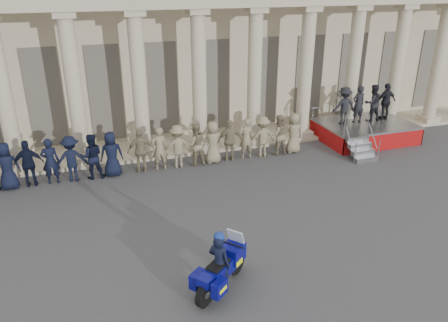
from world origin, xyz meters
TOP-DOWN VIEW (x-y plane):
  - ground at (0.00, 0.00)m, footprint 90.00×90.00m
  - building at (-0.00, 14.74)m, footprint 40.00×12.50m
  - officer_rank at (-2.94, 6.53)m, footprint 17.45×0.70m
  - reviewing_stand at (9.26, 6.92)m, footprint 4.38×4.17m
  - motorcycle at (-0.80, -1.52)m, footprint 1.80×1.61m
  - rider at (-0.89, -1.60)m, footprint 0.69×0.72m

SIDE VIEW (x-z plane):
  - ground at x=0.00m, z-range 0.00..0.00m
  - motorcycle at x=-0.80m, z-range -0.09..1.30m
  - rider at x=-0.89m, z-range 0.00..1.75m
  - officer_rank at x=-2.94m, z-range 0.00..1.86m
  - reviewing_stand at x=9.26m, z-range 0.07..2.76m
  - building at x=0.00m, z-range 0.02..9.02m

